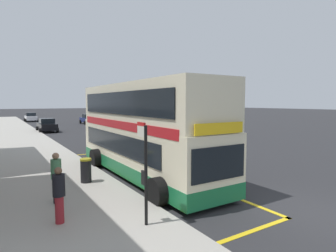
{
  "coord_description": "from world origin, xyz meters",
  "views": [
    {
      "loc": [
        -8.46,
        -4.79,
        3.54
      ],
      "look_at": [
        0.03,
        8.74,
        2.17
      ],
      "focal_mm": 29.77,
      "sensor_mm": 36.0,
      "label": 1
    }
  ],
  "objects_px": {
    "double_decker_bus": "(143,133)",
    "pedestrian_waiting_near_sign": "(56,176)",
    "parked_car_navy_distant": "(88,119)",
    "parked_car_black_behind": "(111,122)",
    "bus_stop_sign": "(145,166)",
    "parked_car_black_across": "(47,125)",
    "pedestrian_further_back": "(59,193)",
    "litter_bin": "(86,170)",
    "parked_car_white_kerbside": "(31,117)"
  },
  "relations": [
    {
      "from": "double_decker_bus",
      "to": "pedestrian_waiting_near_sign",
      "type": "relative_size",
      "value": 6.19
    },
    {
      "from": "parked_car_navy_distant",
      "to": "parked_car_black_behind",
      "type": "distance_m",
      "value": 9.09
    },
    {
      "from": "parked_car_navy_distant",
      "to": "parked_car_black_behind",
      "type": "xyz_separation_m",
      "value": [
        0.41,
        -9.08,
        0.0
      ]
    },
    {
      "from": "parked_car_navy_distant",
      "to": "bus_stop_sign",
      "type": "bearing_deg",
      "value": -101.49
    },
    {
      "from": "parked_car_navy_distant",
      "to": "parked_car_black_across",
      "type": "bearing_deg",
      "value": -126.3
    },
    {
      "from": "pedestrian_further_back",
      "to": "litter_bin",
      "type": "relative_size",
      "value": 1.58
    },
    {
      "from": "parked_car_black_across",
      "to": "parked_car_black_behind",
      "type": "bearing_deg",
      "value": 2.69
    },
    {
      "from": "parked_car_black_behind",
      "to": "parked_car_black_across",
      "type": "xyz_separation_m",
      "value": [
        -8.14,
        -0.54,
        0.0
      ]
    },
    {
      "from": "pedestrian_further_back",
      "to": "parked_car_black_across",
      "type": "bearing_deg",
      "value": 82.01
    },
    {
      "from": "bus_stop_sign",
      "to": "parked_car_black_behind",
      "type": "xyz_separation_m",
      "value": [
        10.0,
        29.47,
        -1.0
      ]
    },
    {
      "from": "parked_car_black_across",
      "to": "pedestrian_further_back",
      "type": "distance_m",
      "value": 27.88
    },
    {
      "from": "double_decker_bus",
      "to": "parked_car_navy_distant",
      "type": "height_order",
      "value": "double_decker_bus"
    },
    {
      "from": "bus_stop_sign",
      "to": "litter_bin",
      "type": "relative_size",
      "value": 2.79
    },
    {
      "from": "bus_stop_sign",
      "to": "parked_car_black_across",
      "type": "height_order",
      "value": "bus_stop_sign"
    },
    {
      "from": "parked_car_black_behind",
      "to": "litter_bin",
      "type": "relative_size",
      "value": 4.12
    },
    {
      "from": "double_decker_bus",
      "to": "litter_bin",
      "type": "bearing_deg",
      "value": -177.64
    },
    {
      "from": "parked_car_black_behind",
      "to": "pedestrian_waiting_near_sign",
      "type": "relative_size",
      "value": 2.44
    },
    {
      "from": "double_decker_bus",
      "to": "pedestrian_further_back",
      "type": "bearing_deg",
      "value": -140.49
    },
    {
      "from": "parked_car_black_across",
      "to": "litter_bin",
      "type": "xyz_separation_m",
      "value": [
        -2.11,
        -23.96,
        -0.15
      ]
    },
    {
      "from": "double_decker_bus",
      "to": "parked_car_black_behind",
      "type": "distance_m",
      "value": 25.53
    },
    {
      "from": "parked_car_black_behind",
      "to": "litter_bin",
      "type": "xyz_separation_m",
      "value": [
        -10.24,
        -24.5,
        -0.15
      ]
    },
    {
      "from": "pedestrian_waiting_near_sign",
      "to": "parked_car_white_kerbside",
      "type": "bearing_deg",
      "value": 85.03
    },
    {
      "from": "parked_car_white_kerbside",
      "to": "litter_bin",
      "type": "height_order",
      "value": "parked_car_white_kerbside"
    },
    {
      "from": "parked_car_black_behind",
      "to": "parked_car_white_kerbside",
      "type": "bearing_deg",
      "value": 112.74
    },
    {
      "from": "litter_bin",
      "to": "bus_stop_sign",
      "type": "bearing_deg",
      "value": -87.17
    },
    {
      "from": "parked_car_white_kerbside",
      "to": "pedestrian_waiting_near_sign",
      "type": "xyz_separation_m",
      "value": [
        -4.06,
        -46.77,
        0.28
      ]
    },
    {
      "from": "parked_car_white_kerbside",
      "to": "litter_bin",
      "type": "distance_m",
      "value": 44.9
    },
    {
      "from": "parked_car_black_across",
      "to": "pedestrian_waiting_near_sign",
      "type": "bearing_deg",
      "value": -99.09
    },
    {
      "from": "double_decker_bus",
      "to": "parked_car_white_kerbside",
      "type": "height_order",
      "value": "double_decker_bus"
    },
    {
      "from": "parked_car_white_kerbside",
      "to": "pedestrian_waiting_near_sign",
      "type": "distance_m",
      "value": 46.95
    },
    {
      "from": "double_decker_bus",
      "to": "pedestrian_waiting_near_sign",
      "type": "bearing_deg",
      "value": -154.53
    },
    {
      "from": "parked_car_white_kerbside",
      "to": "pedestrian_further_back",
      "type": "bearing_deg",
      "value": -94.28
    },
    {
      "from": "pedestrian_waiting_near_sign",
      "to": "parked_car_navy_distant",
      "type": "bearing_deg",
      "value": 72.26
    },
    {
      "from": "parked_car_navy_distant",
      "to": "pedestrian_further_back",
      "type": "height_order",
      "value": "pedestrian_further_back"
    },
    {
      "from": "double_decker_bus",
      "to": "bus_stop_sign",
      "type": "distance_m",
      "value": 5.69
    },
    {
      "from": "parked_car_navy_distant",
      "to": "parked_car_white_kerbside",
      "type": "bearing_deg",
      "value": 125.47
    },
    {
      "from": "parked_car_black_behind",
      "to": "parked_car_black_across",
      "type": "distance_m",
      "value": 8.15
    },
    {
      "from": "parked_car_black_behind",
      "to": "parked_car_black_across",
      "type": "height_order",
      "value": "same"
    },
    {
      "from": "parked_car_navy_distant",
      "to": "pedestrian_waiting_near_sign",
      "type": "distance_m",
      "value": 37.3
    },
    {
      "from": "double_decker_bus",
      "to": "parked_car_white_kerbside",
      "type": "distance_m",
      "value": 44.73
    },
    {
      "from": "parked_car_black_behind",
      "to": "pedestrian_waiting_near_sign",
      "type": "distance_m",
      "value": 28.95
    },
    {
      "from": "pedestrian_further_back",
      "to": "litter_bin",
      "type": "bearing_deg",
      "value": 64.11
    },
    {
      "from": "bus_stop_sign",
      "to": "parked_car_navy_distant",
      "type": "height_order",
      "value": "bus_stop_sign"
    },
    {
      "from": "litter_bin",
      "to": "pedestrian_further_back",
      "type": "bearing_deg",
      "value": -115.89
    },
    {
      "from": "pedestrian_further_back",
      "to": "pedestrian_waiting_near_sign",
      "type": "bearing_deg",
      "value": 81.94
    },
    {
      "from": "parked_car_white_kerbside",
      "to": "pedestrian_further_back",
      "type": "xyz_separation_m",
      "value": [
        -4.31,
        -48.47,
        0.21
      ]
    },
    {
      "from": "pedestrian_waiting_near_sign",
      "to": "pedestrian_further_back",
      "type": "height_order",
      "value": "pedestrian_waiting_near_sign"
    },
    {
      "from": "pedestrian_waiting_near_sign",
      "to": "litter_bin",
      "type": "distance_m",
      "value": 2.51
    },
    {
      "from": "parked_car_white_kerbside",
      "to": "litter_bin",
      "type": "bearing_deg",
      "value": -92.44
    },
    {
      "from": "pedestrian_waiting_near_sign",
      "to": "litter_bin",
      "type": "relative_size",
      "value": 1.69
    }
  ]
}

